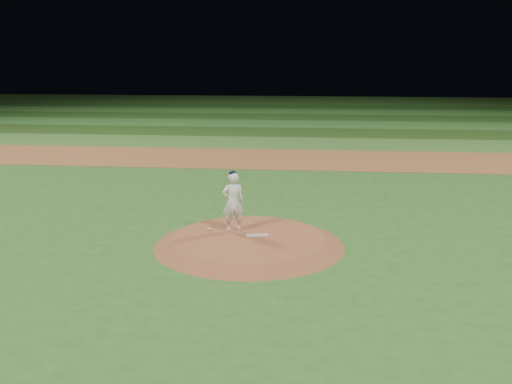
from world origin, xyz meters
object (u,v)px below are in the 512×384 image
pitchers_mound (249,241)px  pitching_rubber (257,235)px  rosin_bag (209,229)px  pitcher_on_mound (233,201)px

pitchers_mound → pitching_rubber: (0.22, 0.12, 0.14)m
pitchers_mound → rosin_bag: (-1.27, 0.53, 0.16)m
rosin_bag → pitcher_on_mound: 1.14m
rosin_bag → pitcher_on_mound: (0.73, 0.01, 0.87)m
pitching_rubber → pitcher_on_mound: (-0.76, 0.41, 0.89)m
rosin_bag → pitcher_on_mound: bearing=0.4°
pitchers_mound → pitching_rubber: bearing=28.4°
pitching_rubber → pitcher_on_mound: 1.24m
pitching_rubber → pitcher_on_mound: pitcher_on_mound is taller
pitching_rubber → rosin_bag: rosin_bag is taller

